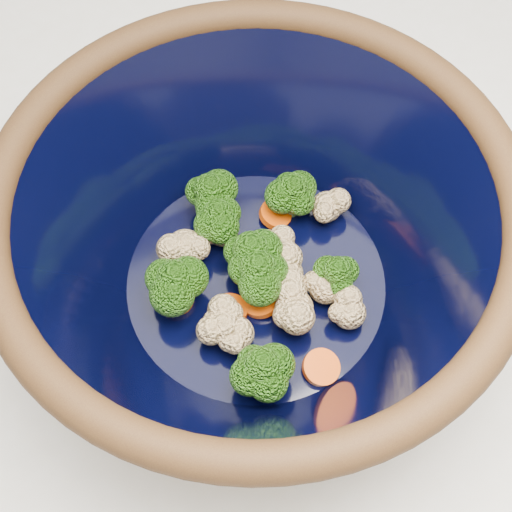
% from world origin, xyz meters
% --- Properties ---
extents(ground, '(3.00, 3.00, 0.00)m').
position_xyz_m(ground, '(0.00, 0.00, 0.00)').
color(ground, '#9E7A54').
rests_on(ground, ground).
extents(counter, '(1.20, 1.20, 0.90)m').
position_xyz_m(counter, '(0.00, 0.00, 0.45)').
color(counter, silver).
rests_on(counter, ground).
extents(mixing_bowl, '(0.46, 0.46, 0.17)m').
position_xyz_m(mixing_bowl, '(-0.09, 0.04, 0.99)').
color(mixing_bowl, black).
rests_on(mixing_bowl, counter).
extents(vegetable_pile, '(0.18, 0.20, 0.06)m').
position_xyz_m(vegetable_pile, '(-0.09, 0.04, 0.96)').
color(vegetable_pile, '#608442').
rests_on(vegetable_pile, mixing_bowl).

